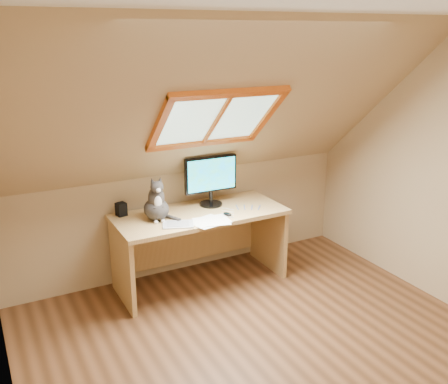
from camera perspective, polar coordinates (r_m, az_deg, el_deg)
ground at (r=3.83m, az=6.69°, el=-18.87°), size 3.50×3.50×0.00m
room_shell at (r=3.12m, az=8.59°, el=1.78°), size 3.52×3.52×2.41m
desk at (r=4.69m, az=-3.09°, el=-4.60°), size 1.56×0.68×0.71m
monitor at (r=4.65m, az=-1.51°, el=1.66°), size 0.51×0.22×0.47m
cat at (r=4.37m, az=-7.73°, el=-1.39°), size 0.25×0.29×0.40m
desk_speaker at (r=4.54m, az=-11.67°, el=-1.94°), size 0.10×0.10×0.12m
graphics_tablet at (r=4.27m, az=-5.28°, el=-3.71°), size 0.31×0.27×0.01m
mouse at (r=4.46m, az=0.40°, el=-2.54°), size 0.08×0.10×0.03m
papers at (r=4.31m, az=-1.88°, el=-3.44°), size 0.35×0.30×0.01m
cables at (r=4.61m, az=1.89°, el=-2.01°), size 0.51×0.26×0.01m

